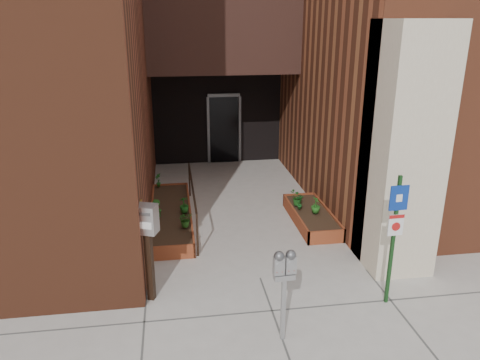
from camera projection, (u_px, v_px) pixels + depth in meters
name	position (u px, v px, depth m)	size (l,w,h in m)	color
ground	(260.00, 278.00, 8.37)	(80.00, 80.00, 0.00)	#9E9991
planter_left	(171.00, 217.00, 10.63)	(0.90, 3.60, 0.30)	brown
planter_right	(311.00, 217.00, 10.60)	(0.80, 2.20, 0.30)	brown
handrail	(192.00, 191.00, 10.45)	(0.04, 3.34, 0.90)	black
parking_meter	(284.00, 272.00, 6.44)	(0.32, 0.16, 1.42)	#98989A
sign_post	(395.00, 227.00, 7.22)	(0.30, 0.08, 2.19)	#163D18
payment_dropbox	(147.00, 233.00, 7.37)	(0.40, 0.35, 1.67)	black
shrub_left_a	(185.00, 219.00, 9.68)	(0.29, 0.29, 0.32)	#225718
shrub_left_b	(157.00, 209.00, 10.14)	(0.21, 0.21, 0.39)	#215819
shrub_left_c	(184.00, 204.00, 10.39)	(0.20, 0.20, 0.36)	#1A5317
shrub_left_d	(158.00, 180.00, 11.97)	(0.19, 0.19, 0.36)	#1C621C
shrub_right_a	(316.00, 205.00, 10.37)	(0.20, 0.20, 0.36)	#23631C
shrub_right_b	(300.00, 202.00, 10.57)	(0.18, 0.18, 0.35)	#17511A
shrub_right_c	(297.00, 198.00, 10.78)	(0.32, 0.32, 0.36)	#195016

